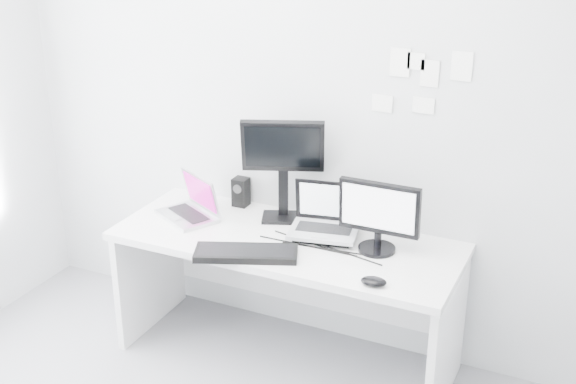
# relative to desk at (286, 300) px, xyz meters

# --- Properties ---
(back_wall) EXTENTS (3.60, 0.00, 3.60)m
(back_wall) POSITION_rel_desk_xyz_m (0.00, 0.35, 0.99)
(back_wall) COLOR silver
(back_wall) RESTS_ON ground
(desk) EXTENTS (1.80, 0.70, 0.73)m
(desk) POSITION_rel_desk_xyz_m (0.00, 0.00, 0.00)
(desk) COLOR silver
(desk) RESTS_ON ground
(macbook) EXTENTS (0.41, 0.37, 0.25)m
(macbook) POSITION_rel_desk_xyz_m (-0.60, 0.00, 0.49)
(macbook) COLOR #B3B3B7
(macbook) RESTS_ON desk
(speaker) EXTENTS (0.10, 0.10, 0.16)m
(speaker) POSITION_rel_desk_xyz_m (-0.41, 0.28, 0.45)
(speaker) COLOR black
(speaker) RESTS_ON desk
(dell_laptop) EXTENTS (0.39, 0.33, 0.29)m
(dell_laptop) POSITION_rel_desk_xyz_m (0.17, 0.09, 0.51)
(dell_laptop) COLOR #A8AAAF
(dell_laptop) RESTS_ON desk
(rear_monitor) EXTENTS (0.46, 0.31, 0.59)m
(rear_monitor) POSITION_rel_desk_xyz_m (-0.12, 0.21, 0.66)
(rear_monitor) COLOR black
(rear_monitor) RESTS_ON desk
(samsung_monitor) EXTENTS (0.41, 0.19, 0.37)m
(samsung_monitor) POSITION_rel_desk_xyz_m (0.47, 0.07, 0.55)
(samsung_monitor) COLOR black
(samsung_monitor) RESTS_ON desk
(keyboard) EXTENTS (0.53, 0.36, 0.03)m
(keyboard) POSITION_rel_desk_xyz_m (-0.09, -0.26, 0.38)
(keyboard) COLOR black
(keyboard) RESTS_ON desk
(mouse) EXTENTS (0.13, 0.09, 0.04)m
(mouse) POSITION_rel_desk_xyz_m (0.57, -0.27, 0.38)
(mouse) COLOR black
(mouse) RESTS_ON desk
(wall_note_0) EXTENTS (0.10, 0.00, 0.14)m
(wall_note_0) POSITION_rel_desk_xyz_m (0.45, 0.34, 1.26)
(wall_note_0) COLOR white
(wall_note_0) RESTS_ON back_wall
(wall_note_1) EXTENTS (0.09, 0.00, 0.13)m
(wall_note_1) POSITION_rel_desk_xyz_m (0.60, 0.34, 1.22)
(wall_note_1) COLOR white
(wall_note_1) RESTS_ON back_wall
(wall_note_2) EXTENTS (0.10, 0.00, 0.14)m
(wall_note_2) POSITION_rel_desk_xyz_m (0.75, 0.34, 1.26)
(wall_note_2) COLOR white
(wall_note_2) RESTS_ON back_wall
(wall_note_3) EXTENTS (0.11, 0.00, 0.08)m
(wall_note_3) POSITION_rel_desk_xyz_m (0.58, 0.34, 1.05)
(wall_note_3) COLOR white
(wall_note_3) RESTS_ON back_wall
(wall_note_4) EXTENTS (0.11, 0.00, 0.09)m
(wall_note_4) POSITION_rel_desk_xyz_m (0.37, 0.34, 1.04)
(wall_note_4) COLOR white
(wall_note_4) RESTS_ON back_wall
(wall_note_5) EXTENTS (0.09, 0.00, 0.08)m
(wall_note_5) POSITION_rel_desk_xyz_m (0.53, 0.34, 1.27)
(wall_note_5) COLOR white
(wall_note_5) RESTS_ON back_wall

